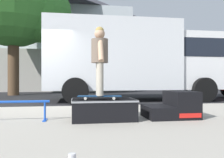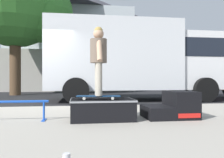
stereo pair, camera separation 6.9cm
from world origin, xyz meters
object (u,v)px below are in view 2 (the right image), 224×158
at_px(grind_rail, 1,106).
at_px(box_truck, 136,58).
at_px(skate_box, 102,108).
at_px(kicker_ramp, 173,107).
at_px(skater_kid, 99,55).
at_px(skateboard, 99,96).
at_px(street_tree_main, 21,3).

height_order(grind_rail, box_truck, box_truck).
bearing_deg(grind_rail, skate_box, -1.46).
distance_m(skate_box, kicker_ramp, 1.36).
distance_m(skate_box, skater_kid, 0.97).
relative_size(skateboard, box_truck, 0.12).
xyz_separation_m(kicker_ramp, grind_rail, (-3.12, 0.05, 0.07)).
xyz_separation_m(skate_box, skater_kid, (-0.07, -0.06, 0.97)).
distance_m(grind_rail, street_tree_main, 9.79).
xyz_separation_m(grind_rail, skateboard, (1.69, -0.10, 0.15)).
relative_size(kicker_ramp, grind_rail, 0.58).
distance_m(skateboard, street_tree_main, 10.23).
distance_m(skate_box, grind_rail, 1.76).
xyz_separation_m(skate_box, box_truck, (1.86, 4.94, 1.38)).
height_order(box_truck, street_tree_main, street_tree_main).
relative_size(kicker_ramp, street_tree_main, 0.13).
bearing_deg(kicker_ramp, street_tree_main, 118.94).
xyz_separation_m(kicker_ramp, skater_kid, (-1.43, -0.06, 0.96)).
bearing_deg(grind_rail, box_truck, 53.50).
bearing_deg(box_truck, street_tree_main, 145.09).
distance_m(kicker_ramp, grind_rail, 3.12).
relative_size(skater_kid, box_truck, 0.18).
height_order(skate_box, skater_kid, skater_kid).
bearing_deg(skateboard, skate_box, 39.45).
height_order(skate_box, street_tree_main, street_tree_main).
relative_size(skate_box, street_tree_main, 0.15).
distance_m(grind_rail, skater_kid, 1.91).
relative_size(skate_box, box_truck, 0.16).
relative_size(grind_rail, skateboard, 2.01).
bearing_deg(skate_box, kicker_ramp, -0.02).
distance_m(skater_kid, box_truck, 5.37).
bearing_deg(street_tree_main, skateboard, -68.98).
distance_m(kicker_ramp, box_truck, 5.15).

